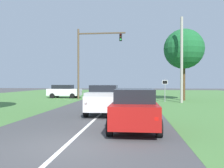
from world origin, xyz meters
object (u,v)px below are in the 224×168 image
traffic_light (89,54)px  oak_tree_right (184,49)px  crossing_suv_far (64,91)px  utility_pole_right (182,60)px  pickup_truck_lead (104,99)px  keep_moving_sign (165,87)px  red_suv_near (135,108)px

traffic_light → oak_tree_right: (11.53, -0.71, 0.39)m
oak_tree_right → crossing_suv_far: (-15.44, 2.84, -5.13)m
crossing_suv_far → traffic_light: bearing=-28.5°
crossing_suv_far → utility_pole_right: bearing=-21.9°
pickup_truck_lead → utility_pole_right: utility_pole_right is taller
traffic_light → keep_moving_sign: bearing=-17.8°
keep_moving_sign → traffic_light: bearing=162.2°
red_suv_near → utility_pole_right: 15.39m
red_suv_near → crossing_suv_far: red_suv_near is taller
oak_tree_right → crossing_suv_far: bearing=169.6°
keep_moving_sign → crossing_suv_far: 13.95m
keep_moving_sign → oak_tree_right: (2.45, 2.20, 4.47)m
pickup_truck_lead → traffic_light: size_ratio=0.57×
utility_pole_right → red_suv_near: bearing=-109.0°
oak_tree_right → crossing_suv_far: 16.52m
traffic_light → crossing_suv_far: bearing=151.5°
pickup_truck_lead → traffic_light: bearing=106.0°
crossing_suv_far → keep_moving_sign: bearing=-21.2°
keep_moving_sign → utility_pole_right: (1.62, -0.83, 2.91)m
oak_tree_right → crossing_suv_far: size_ratio=1.86×
pickup_truck_lead → traffic_light: (-3.75, 13.04, 4.68)m
crossing_suv_far → utility_pole_right: utility_pole_right is taller
pickup_truck_lead → crossing_suv_far: pickup_truck_lead is taller
traffic_light → crossing_suv_far: size_ratio=1.96×
red_suv_near → traffic_light: 19.41m
pickup_truck_lead → utility_pole_right: bearing=53.2°
traffic_light → utility_pole_right: 11.40m
crossing_suv_far → utility_pole_right: (14.61, -5.87, 3.58)m
oak_tree_right → crossing_suv_far: oak_tree_right is taller
red_suv_near → pickup_truck_lead: bearing=113.1°
red_suv_near → oak_tree_right: bearing=71.6°
red_suv_near → utility_pole_right: bearing=71.0°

